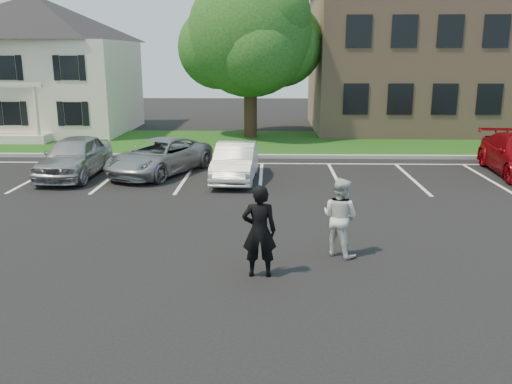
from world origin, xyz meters
TOP-DOWN VIEW (x-y plane):
  - ground_plane at (0.00, 0.00)m, footprint 90.00×90.00m
  - curb at (0.00, 12.00)m, footprint 40.00×0.30m
  - grass_strip at (0.00, 16.00)m, footprint 44.00×8.00m
  - stall_lines at (1.40, 8.95)m, footprint 34.00×5.36m
  - house at (-13.00, 19.97)m, footprint 10.30×9.22m
  - office_building at (14.00, 21.99)m, footprint 22.40×10.40m
  - tree at (-0.65, 17.95)m, footprint 7.80×7.20m
  - man_black_suit at (0.12, -1.15)m, footprint 0.73×0.50m
  - man_white_shirt at (1.93, 0.11)m, footprint 1.11×1.09m
  - car_silver_west at (-6.97, 8.03)m, footprint 1.89×4.53m
  - car_silver_minivan at (-3.91, 8.63)m, footprint 4.03×5.30m
  - car_white_sedan at (-0.92, 7.65)m, footprint 1.60×4.12m

SIDE VIEW (x-z plane):
  - ground_plane at x=0.00m, z-range 0.00..0.00m
  - stall_lines at x=1.40m, z-range 0.00..0.01m
  - grass_strip at x=0.00m, z-range 0.00..0.08m
  - curb at x=0.00m, z-range 0.00..0.15m
  - car_silver_minivan at x=-3.91m, z-range 0.00..1.34m
  - car_white_sedan at x=-0.92m, z-range 0.00..1.34m
  - car_silver_west at x=-6.97m, z-range 0.00..1.53m
  - man_white_shirt at x=1.93m, z-range 0.00..1.81m
  - man_black_suit at x=0.12m, z-range 0.00..1.95m
  - house at x=-13.00m, z-range 0.03..7.63m
  - office_building at x=14.00m, z-range 0.01..8.31m
  - tree at x=-0.65m, z-range 0.95..9.75m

